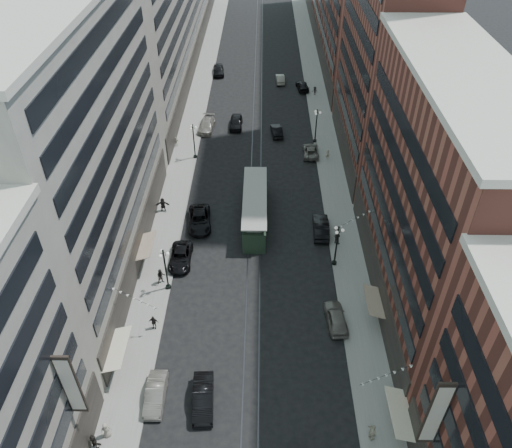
{
  "coord_description": "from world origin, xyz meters",
  "views": [
    {
      "loc": [
        0.79,
        -9.61,
        39.6
      ],
      "look_at": [
        0.24,
        33.13,
        5.0
      ],
      "focal_mm": 35.0,
      "sensor_mm": 36.0,
      "label": 1
    }
  ],
  "objects_px": {
    "pedestrian_7": "(337,237)",
    "car_13": "(236,122)",
    "car_14": "(280,79)",
    "pedestrian_5": "(163,205)",
    "car_10": "(321,227)",
    "pedestrian_extra_0": "(94,441)",
    "streetcar": "(255,209)",
    "car_4": "(336,318)",
    "pedestrian_2": "(161,276)",
    "lamppost_sw_mid": "(194,140)",
    "lamppost_sw_far": "(166,268)",
    "pedestrian_9": "(315,91)",
    "car_5": "(203,398)",
    "car_8": "(207,125)",
    "car_9": "(218,70)",
    "lamppost_se_mid": "(316,125)",
    "car_extra_0": "(277,131)",
    "lamppost_se_far": "(337,244)",
    "pedestrian_extra_1": "(153,322)",
    "pedestrian_1": "(106,430)",
    "pedestrian_4": "(372,433)",
    "car_11": "(311,151)",
    "car_2": "(181,257)",
    "car_1": "(155,394)",
    "pedestrian_6": "(176,142)",
    "car_12": "(302,86)",
    "car_7": "(200,220)",
    "pedestrian_8": "(328,154)"
  },
  "relations": [
    {
      "from": "car_4",
      "to": "pedestrian_6",
      "type": "bearing_deg",
      "value": -64.16
    },
    {
      "from": "lamppost_se_far",
      "to": "car_1",
      "type": "height_order",
      "value": "lamppost_se_far"
    },
    {
      "from": "car_1",
      "to": "car_5",
      "type": "distance_m",
      "value": 4.22
    },
    {
      "from": "lamppost_se_far",
      "to": "car_4",
      "type": "height_order",
      "value": "lamppost_se_far"
    },
    {
      "from": "lamppost_se_mid",
      "to": "car_8",
      "type": "height_order",
      "value": "lamppost_se_mid"
    },
    {
      "from": "car_14",
      "to": "pedestrian_7",
      "type": "xyz_separation_m",
      "value": [
        5.57,
        -47.56,
        0.33
      ]
    },
    {
      "from": "pedestrian_5",
      "to": "pedestrian_9",
      "type": "height_order",
      "value": "pedestrian_5"
    },
    {
      "from": "pedestrian_4",
      "to": "car_11",
      "type": "height_order",
      "value": "pedestrian_4"
    },
    {
      "from": "lamppost_sw_far",
      "to": "streetcar",
      "type": "distance_m",
      "value": 15.37
    },
    {
      "from": "car_10",
      "to": "pedestrian_extra_0",
      "type": "xyz_separation_m",
      "value": [
        -20.59,
        -27.48,
        0.07
      ]
    },
    {
      "from": "car_4",
      "to": "pedestrian_6",
      "type": "relative_size",
      "value": 3.16
    },
    {
      "from": "pedestrian_4",
      "to": "car_7",
      "type": "xyz_separation_m",
      "value": [
        -16.84,
        27.86,
        -0.29
      ]
    },
    {
      "from": "streetcar",
      "to": "pedestrian_6",
      "type": "distance_m",
      "value": 22.03
    },
    {
      "from": "lamppost_se_far",
      "to": "pedestrian_extra_1",
      "type": "height_order",
      "value": "lamppost_se_far"
    },
    {
      "from": "lamppost_se_mid",
      "to": "car_extra_0",
      "type": "bearing_deg",
      "value": 158.31
    },
    {
      "from": "car_12",
      "to": "car_14",
      "type": "distance_m",
      "value": 5.24
    },
    {
      "from": "lamppost_sw_far",
      "to": "car_13",
      "type": "relative_size",
      "value": 1.1
    },
    {
      "from": "car_9",
      "to": "pedestrian_extra_1",
      "type": "height_order",
      "value": "pedestrian_extra_1"
    },
    {
      "from": "pedestrian_5",
      "to": "car_extra_0",
      "type": "relative_size",
      "value": 0.43
    },
    {
      "from": "pedestrian_1",
      "to": "car_11",
      "type": "bearing_deg",
      "value": -131.95
    },
    {
      "from": "streetcar",
      "to": "car_4",
      "type": "bearing_deg",
      "value": -63.4
    },
    {
      "from": "car_11",
      "to": "car_1",
      "type": "bearing_deg",
      "value": 69.71
    },
    {
      "from": "lamppost_sw_mid",
      "to": "car_7",
      "type": "relative_size",
      "value": 0.93
    },
    {
      "from": "car_14",
      "to": "car_5",
      "type": "bearing_deg",
      "value": 80.35
    },
    {
      "from": "car_5",
      "to": "car_14",
      "type": "xyz_separation_m",
      "value": [
        8.38,
        68.9,
        -0.1
      ]
    },
    {
      "from": "lamppost_se_far",
      "to": "pedestrian_1",
      "type": "xyz_separation_m",
      "value": [
        -20.91,
        -20.78,
        -2.1
      ]
    },
    {
      "from": "lamppost_sw_mid",
      "to": "pedestrian_extra_0",
      "type": "xyz_separation_m",
      "value": [
        -3.24,
        -44.73,
        -2.17
      ]
    },
    {
      "from": "lamppost_sw_mid",
      "to": "pedestrian_extra_1",
      "type": "distance_m",
      "value": 32.58
    },
    {
      "from": "car_14",
      "to": "pedestrian_5",
      "type": "relative_size",
      "value": 2.3
    },
    {
      "from": "lamppost_sw_mid",
      "to": "pedestrian_5",
      "type": "relative_size",
      "value": 2.86
    },
    {
      "from": "lamppost_se_far",
      "to": "car_1",
      "type": "xyz_separation_m",
      "value": [
        -17.5,
        -17.31,
        -2.34
      ]
    },
    {
      "from": "car_4",
      "to": "car_13",
      "type": "relative_size",
      "value": 0.95
    },
    {
      "from": "pedestrian_2",
      "to": "pedestrian_5",
      "type": "bearing_deg",
      "value": 74.8
    },
    {
      "from": "car_4",
      "to": "car_12",
      "type": "height_order",
      "value": "car_4"
    },
    {
      "from": "car_extra_0",
      "to": "car_2",
      "type": "bearing_deg",
      "value": 61.98
    },
    {
      "from": "streetcar",
      "to": "car_9",
      "type": "bearing_deg",
      "value": 99.66
    },
    {
      "from": "lamppost_sw_mid",
      "to": "car_7",
      "type": "distance_m",
      "value": 16.26
    },
    {
      "from": "pedestrian_2",
      "to": "car_14",
      "type": "xyz_separation_m",
      "value": [
        14.32,
        54.49,
        -0.39
      ]
    },
    {
      "from": "lamppost_sw_far",
      "to": "car_2",
      "type": "relative_size",
      "value": 1.04
    },
    {
      "from": "pedestrian_extra_1",
      "to": "pedestrian_extra_0",
      "type": "bearing_deg",
      "value": -98.3
    },
    {
      "from": "car_9",
      "to": "car_13",
      "type": "bearing_deg",
      "value": -84.21
    },
    {
      "from": "pedestrian_6",
      "to": "pedestrian_8",
      "type": "distance_m",
      "value": 23.4
    },
    {
      "from": "car_8",
      "to": "car_9",
      "type": "xyz_separation_m",
      "value": [
        0.31,
        23.13,
        0.06
      ]
    },
    {
      "from": "car_14",
      "to": "pedestrian_5",
      "type": "xyz_separation_m",
      "value": [
        -16.2,
        -41.46,
        0.38
      ]
    },
    {
      "from": "car_2",
      "to": "car_extra_0",
      "type": "height_order",
      "value": "car_extra_0"
    },
    {
      "from": "lamppost_sw_mid",
      "to": "car_extra_0",
      "type": "xyz_separation_m",
      "value": [
        12.38,
        7.39,
        -2.35
      ]
    },
    {
      "from": "pedestrian_7",
      "to": "car_13",
      "type": "bearing_deg",
      "value": -36.77
    },
    {
      "from": "car_4",
      "to": "pedestrian_4",
      "type": "xyz_separation_m",
      "value": [
        1.53,
        -12.25,
        0.31
      ]
    },
    {
      "from": "lamppost_sw_mid",
      "to": "car_14",
      "type": "distance_m",
      "value": 31.37
    },
    {
      "from": "pedestrian_extra_0",
      "to": "pedestrian_5",
      "type": "bearing_deg",
      "value": -52.82
    }
  ]
}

